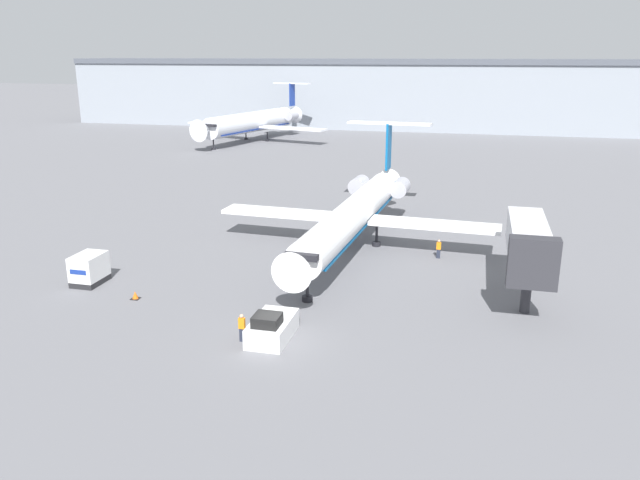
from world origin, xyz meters
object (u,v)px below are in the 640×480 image
object	(u,v)px
airplane_parked_far_right	(253,122)
jet_bridge	(528,244)
worker_by_wing	(439,249)
luggage_cart	(89,269)
airplane_main	(355,212)
worker_near_tug	(242,327)
pushback_tug	(272,327)
traffic_cone_left	(135,295)

from	to	relation	value
airplane_parked_far_right	jet_bridge	size ratio (longest dim) A/B	3.26
airplane_parked_far_right	worker_by_wing	bearing A→B (deg)	-58.40
luggage_cart	worker_by_wing	size ratio (longest dim) A/B	1.68
airplane_main	worker_near_tug	world-z (taller)	airplane_main
airplane_parked_far_right	jet_bridge	distance (m)	91.96
airplane_main	pushback_tug	size ratio (longest dim) A/B	7.65
pushback_tug	luggage_cart	distance (m)	18.09
airplane_main	worker_near_tug	bearing A→B (deg)	-98.07
pushback_tug	worker_by_wing	size ratio (longest dim) A/B	2.58
worker_near_tug	luggage_cart	bearing A→B (deg)	156.09
pushback_tug	jet_bridge	bearing A→B (deg)	32.76
worker_near_tug	traffic_cone_left	xyz separation A→B (m)	(-10.27, 4.76, -0.70)
traffic_cone_left	worker_by_wing	bearing A→B (deg)	35.75
pushback_tug	worker_near_tug	bearing A→B (deg)	-151.47
worker_by_wing	jet_bridge	world-z (taller)	jet_bridge
worker_by_wing	airplane_parked_far_right	xyz separation A→B (m)	(-42.39, 68.92, 3.09)
traffic_cone_left	jet_bridge	distance (m)	28.92
luggage_cart	jet_bridge	size ratio (longest dim) A/B	0.26
pushback_tug	airplane_parked_far_right	world-z (taller)	airplane_parked_far_right
pushback_tug	jet_bridge	size ratio (longest dim) A/B	0.41
pushback_tug	luggage_cart	size ratio (longest dim) A/B	1.53
luggage_cart	worker_near_tug	size ratio (longest dim) A/B	1.55
worker_near_tug	airplane_parked_far_right	distance (m)	94.38
traffic_cone_left	airplane_parked_far_right	size ratio (longest dim) A/B	0.02
worker_by_wing	airplane_parked_far_right	bearing A→B (deg)	121.60
traffic_cone_left	airplane_main	bearing A→B (deg)	51.47
pushback_tug	worker_near_tug	size ratio (longest dim) A/B	2.37
airplane_main	jet_bridge	distance (m)	17.88
pushback_tug	jet_bridge	distance (m)	19.31
traffic_cone_left	jet_bridge	world-z (taller)	jet_bridge
airplane_main	luggage_cart	xyz separation A→B (m)	(-18.45, -14.65, -2.17)
worker_near_tug	worker_by_wing	bearing A→B (deg)	61.38
airplane_main	pushback_tug	bearing A→B (deg)	-93.80
pushback_tug	jet_bridge	world-z (taller)	jet_bridge
airplane_parked_far_right	traffic_cone_left	bearing A→B (deg)	-75.86
airplane_main	jet_bridge	xyz separation A→B (m)	(14.58, -10.30, 1.07)
airplane_main	luggage_cart	bearing A→B (deg)	-141.56
luggage_cart	worker_by_wing	xyz separation A→B (m)	(26.32, 13.18, -0.31)
pushback_tug	worker_by_wing	distance (m)	21.21
worker_near_tug	worker_by_wing	distance (m)	22.79
luggage_cart	airplane_main	bearing A→B (deg)	38.44
worker_near_tug	worker_by_wing	world-z (taller)	worker_near_tug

